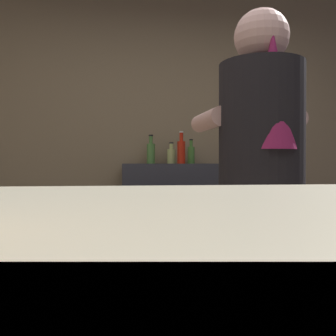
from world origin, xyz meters
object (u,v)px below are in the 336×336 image
(bottle_vinegar, at_px, (181,151))
(bottle_hot_sauce, at_px, (171,155))
(chefs_knife, at_px, (285,207))
(bottle_olive_oil, at_px, (151,152))
(bottle_soy, at_px, (191,154))
(bartender, at_px, (262,191))
(mixing_bowl, at_px, (178,203))

(bottle_vinegar, distance_m, bottle_hot_sauce, 0.17)
(chefs_knife, relative_size, bottle_olive_oil, 0.97)
(chefs_knife, xyz_separation_m, bottle_soy, (-0.25, 1.37, 0.31))
(bartender, bearing_deg, bottle_olive_oil, 6.22)
(mixing_bowl, relative_size, bottle_hot_sauce, 1.05)
(bartender, distance_m, chefs_knife, 0.51)
(bottle_hot_sauce, xyz_separation_m, bottle_olive_oil, (-0.18, -0.01, 0.02))
(bottle_vinegar, relative_size, bottle_hot_sauce, 1.45)
(bottle_hot_sauce, height_order, bottle_olive_oil, bottle_olive_oil)
(chefs_knife, bearing_deg, bottle_vinegar, 94.32)
(mixing_bowl, height_order, bottle_olive_oil, bottle_olive_oil)
(bartender, relative_size, bottle_olive_oil, 6.99)
(mixing_bowl, bearing_deg, bottle_olive_oil, 92.05)
(chefs_knife, relative_size, bottle_hot_sauce, 1.29)
(mixing_bowl, height_order, bottle_hot_sauce, bottle_hot_sauce)
(bottle_vinegar, xyz_separation_m, bottle_soy, (0.11, 0.16, -0.02))
(bottle_vinegar, height_order, bottle_olive_oil, bottle_vinegar)
(mixing_bowl, height_order, chefs_knife, mixing_bowl)
(chefs_knife, height_order, bottle_soy, bottle_soy)
(chefs_knife, bearing_deg, bartender, -136.95)
(bartender, distance_m, mixing_bowl, 0.53)
(chefs_knife, height_order, bottle_olive_oil, bottle_olive_oil)
(bartender, xyz_separation_m, bottle_soy, (0.03, 1.78, 0.19))
(bartender, relative_size, bottle_vinegar, 6.47)
(bottle_olive_oil, bearing_deg, chefs_knife, -66.02)
(chefs_knife, height_order, bottle_hot_sauce, bottle_hot_sauce)
(bottle_soy, bearing_deg, bottle_vinegar, -125.12)
(bottle_soy, bearing_deg, bottle_hot_sauce, -179.64)
(bottle_olive_oil, bearing_deg, bottle_soy, 1.35)
(bottle_vinegar, bearing_deg, bottle_olive_oil, 148.65)
(bottle_hot_sauce, relative_size, bottle_olive_oil, 0.75)
(bottle_soy, bearing_deg, mixing_bowl, -102.80)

